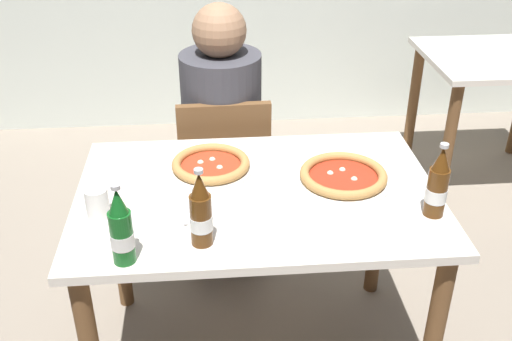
# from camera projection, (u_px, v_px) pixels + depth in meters

# --- Properties ---
(dining_table_main) EXTENTS (1.20, 0.80, 0.75)m
(dining_table_main) POSITION_uv_depth(u_px,v_px,m) (257.00, 219.00, 2.07)
(dining_table_main) COLOR silver
(dining_table_main) RESTS_ON ground_plane
(chair_behind_table) EXTENTS (0.41, 0.41, 0.85)m
(chair_behind_table) POSITION_uv_depth(u_px,v_px,m) (224.00, 171.00, 2.66)
(chair_behind_table) COLOR brown
(chair_behind_table) RESTS_ON ground_plane
(diner_seated) EXTENTS (0.34, 0.34, 1.21)m
(diner_seated) POSITION_uv_depth(u_px,v_px,m) (223.00, 145.00, 2.66)
(diner_seated) COLOR #2D3342
(diner_seated) RESTS_ON ground_plane
(dining_table_background) EXTENTS (0.80, 0.70, 0.75)m
(dining_table_background) POSITION_uv_depth(u_px,v_px,m) (496.00, 83.00, 3.28)
(dining_table_background) COLOR silver
(dining_table_background) RESTS_ON ground_plane
(pizza_margherita_near) EXTENTS (0.30, 0.30, 0.04)m
(pizza_margherita_near) POSITION_uv_depth(u_px,v_px,m) (211.00, 165.00, 2.12)
(pizza_margherita_near) COLOR white
(pizza_margherita_near) RESTS_ON dining_table_main
(pizza_marinara_far) EXTENTS (0.32, 0.32, 0.04)m
(pizza_marinara_far) POSITION_uv_depth(u_px,v_px,m) (343.00, 177.00, 2.05)
(pizza_marinara_far) COLOR white
(pizza_marinara_far) RESTS_ON dining_table_main
(beer_bottle_left) EXTENTS (0.07, 0.07, 0.25)m
(beer_bottle_left) POSITION_uv_depth(u_px,v_px,m) (201.00, 213.00, 1.71)
(beer_bottle_left) COLOR #512D0F
(beer_bottle_left) RESTS_ON dining_table_main
(beer_bottle_center) EXTENTS (0.07, 0.07, 0.25)m
(beer_bottle_center) POSITION_uv_depth(u_px,v_px,m) (438.00, 185.00, 1.84)
(beer_bottle_center) COLOR #512D0F
(beer_bottle_center) RESTS_ON dining_table_main
(beer_bottle_right) EXTENTS (0.07, 0.07, 0.25)m
(beer_bottle_right) POSITION_uv_depth(u_px,v_px,m) (121.00, 230.00, 1.64)
(beer_bottle_right) COLOR #14591E
(beer_bottle_right) RESTS_ON dining_table_main
(napkin_with_cutlery) EXTENTS (0.22, 0.22, 0.01)m
(napkin_with_cutlery) POSITION_uv_depth(u_px,v_px,m) (168.00, 210.00, 1.90)
(napkin_with_cutlery) COLOR white
(napkin_with_cutlery) RESTS_ON dining_table_main
(paper_cup) EXTENTS (0.07, 0.07, 0.09)m
(paper_cup) POSITION_uv_depth(u_px,v_px,m) (97.00, 203.00, 1.86)
(paper_cup) COLOR white
(paper_cup) RESTS_ON dining_table_main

